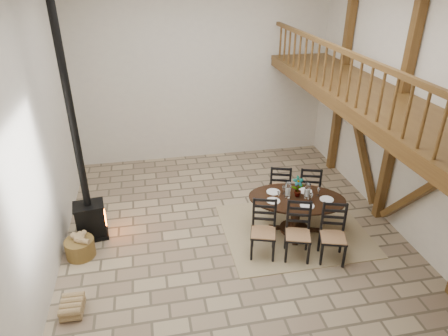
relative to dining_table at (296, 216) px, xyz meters
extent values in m
plane|color=tan|center=(-1.26, 0.29, -0.44)|extent=(8.00, 8.00, 0.00)
cube|color=beige|center=(-1.26, 4.29, 2.06)|extent=(7.00, 0.02, 5.00)
cube|color=beige|center=(-1.26, -3.71, 2.06)|extent=(7.00, 0.02, 5.00)
cube|color=beige|center=(-4.76, 0.29, 2.06)|extent=(0.02, 8.00, 5.00)
cube|color=beige|center=(2.24, 0.29, 2.06)|extent=(0.02, 8.00, 5.00)
cube|color=brown|center=(2.12, 0.29, 2.06)|extent=(0.18, 0.18, 5.00)
cube|color=brown|center=(2.12, 2.79, 2.06)|extent=(0.18, 0.18, 5.00)
cube|color=brown|center=(2.12, -0.96, 0.96)|extent=(0.14, 2.16, 2.54)
cube|color=brown|center=(2.12, 1.54, 0.96)|extent=(0.14, 2.16, 2.54)
cube|color=brown|center=(2.12, 0.29, 2.36)|extent=(0.20, 7.80, 0.20)
cube|color=brown|center=(1.44, 0.29, 2.41)|extent=(1.60, 7.80, 0.12)
cube|color=brown|center=(0.74, 0.29, 2.31)|extent=(0.18, 7.80, 0.22)
cube|color=brown|center=(0.74, 0.29, 3.31)|extent=(0.09, 7.60, 0.09)
cube|color=brown|center=(0.74, 0.29, 2.89)|extent=(0.06, 7.60, 0.86)
cube|color=tan|center=(0.04, 0.12, -0.43)|extent=(3.00, 2.50, 0.02)
ellipsoid|color=black|center=(0.04, 0.12, 0.36)|extent=(2.28, 1.77, 0.04)
cylinder|color=black|center=(0.04, 0.12, -0.05)|extent=(0.20, 0.20, 0.75)
cylinder|color=black|center=(0.04, 0.12, -0.39)|extent=(0.62, 0.62, 0.06)
cube|color=tan|center=(-0.86, -0.52, 0.08)|extent=(0.60, 0.59, 0.04)
cube|color=black|center=(-0.86, -0.52, -0.19)|extent=(0.58, 0.58, 0.51)
cube|color=black|center=(-0.80, -0.32, 0.39)|extent=(0.41, 0.17, 0.66)
cube|color=tan|center=(-0.23, -0.72, 0.08)|extent=(0.60, 0.59, 0.04)
cube|color=black|center=(-0.23, -0.72, -0.19)|extent=(0.58, 0.58, 0.51)
cube|color=black|center=(-0.17, -0.52, 0.39)|extent=(0.41, 0.17, 0.66)
cube|color=tan|center=(0.40, -0.92, 0.08)|extent=(0.60, 0.59, 0.04)
cube|color=black|center=(0.40, -0.92, -0.19)|extent=(0.58, 0.58, 0.51)
cube|color=black|center=(0.46, -0.73, 0.39)|extent=(0.41, 0.17, 0.66)
cube|color=tan|center=(-0.01, 1.06, 0.08)|extent=(0.60, 0.59, 0.04)
cube|color=black|center=(-0.01, 1.06, -0.19)|extent=(0.58, 0.58, 0.51)
cube|color=black|center=(-0.07, 0.86, 0.39)|extent=(0.41, 0.17, 0.66)
cube|color=tan|center=(0.62, 0.86, 0.08)|extent=(0.60, 0.59, 0.04)
cube|color=black|center=(0.62, 0.86, -0.19)|extent=(0.58, 0.58, 0.51)
cube|color=black|center=(0.56, 0.66, 0.39)|extent=(0.41, 0.17, 0.66)
cube|color=white|center=(0.04, 0.12, 0.39)|extent=(1.71, 1.21, 0.01)
cube|color=white|center=(0.04, 0.12, 0.47)|extent=(1.05, 0.62, 0.18)
cylinder|color=white|center=(-0.15, 0.18, 0.55)|extent=(0.12, 0.12, 0.34)
cylinder|color=white|center=(0.23, 0.06, 0.55)|extent=(0.12, 0.12, 0.34)
cylinder|color=silver|center=(-0.15, 0.18, 0.46)|extent=(0.06, 0.06, 0.16)
cylinder|color=silver|center=(0.23, 0.06, 0.46)|extent=(0.06, 0.06, 0.16)
imported|color=#4C723F|center=(0.05, 0.17, 0.61)|extent=(0.28, 0.23, 0.46)
cube|color=black|center=(-4.21, 0.75, -0.40)|extent=(0.67, 0.55, 0.09)
cube|color=black|center=(-4.21, 0.75, -0.02)|extent=(0.62, 0.50, 0.66)
cube|color=#FF590C|center=(-3.92, 0.79, -0.02)|extent=(0.05, 0.27, 0.27)
cube|color=black|center=(-4.21, 0.75, 0.33)|extent=(0.66, 0.54, 0.04)
cylinder|color=black|center=(-4.21, 0.75, 2.45)|extent=(0.14, 0.14, 4.20)
cylinder|color=brown|center=(-4.39, 0.15, -0.26)|extent=(0.56, 0.56, 0.37)
cube|color=tan|center=(-4.39, 0.15, -0.03)|extent=(0.30, 0.30, 0.11)
cube|color=tan|center=(-4.35, -1.33, -0.32)|extent=(0.37, 0.49, 0.24)
camera|label=1|loc=(-2.84, -6.53, 4.72)|focal=32.00mm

